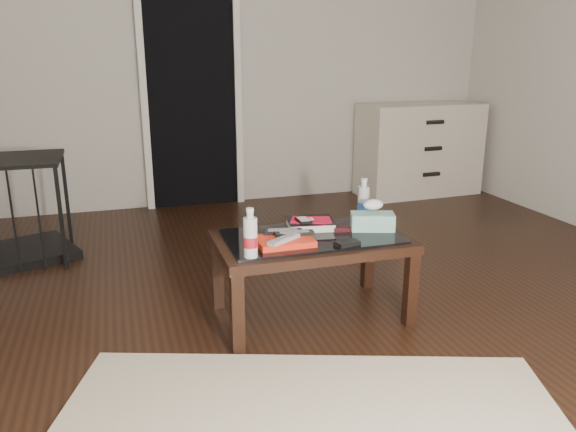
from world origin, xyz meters
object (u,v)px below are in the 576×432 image
object	(u,v)px
dresser	(419,149)
tissue_box	(372,221)
water_bottle_right	(363,199)
coffee_table	(311,247)
textbook	(310,224)
water_bottle_left	(250,233)

from	to	relation	value
dresser	tissue_box	xyz separation A→B (m)	(-1.60, -2.28, 0.06)
tissue_box	water_bottle_right	bearing A→B (deg)	98.43
coffee_table	dresser	xyz separation A→B (m)	(1.95, 2.28, 0.05)
textbook	water_bottle_right	size ratio (longest dim) A/B	1.05
dresser	water_bottle_left	world-z (taller)	dresser
water_bottle_left	tissue_box	bearing A→B (deg)	16.45
textbook	water_bottle_left	distance (m)	0.55
coffee_table	tissue_box	xyz separation A→B (m)	(0.35, -0.00, 0.11)
dresser	textbook	xyz separation A→B (m)	(-1.91, -2.15, 0.03)
coffee_table	water_bottle_right	size ratio (longest dim) A/B	4.20
coffee_table	water_bottle_left	xyz separation A→B (m)	(-0.38, -0.22, 0.18)
dresser	textbook	world-z (taller)	dresser
textbook	water_bottle_left	size ratio (longest dim) A/B	1.05
textbook	water_bottle_right	bearing A→B (deg)	20.68
water_bottle_left	tissue_box	distance (m)	0.76
water_bottle_left	tissue_box	xyz separation A→B (m)	(0.73, 0.22, -0.07)
textbook	tissue_box	distance (m)	0.34
coffee_table	tissue_box	distance (m)	0.37
tissue_box	water_bottle_left	bearing A→B (deg)	-145.26
coffee_table	water_bottle_left	size ratio (longest dim) A/B	4.20
coffee_table	water_bottle_right	distance (m)	0.47
textbook	tissue_box	size ratio (longest dim) A/B	1.09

